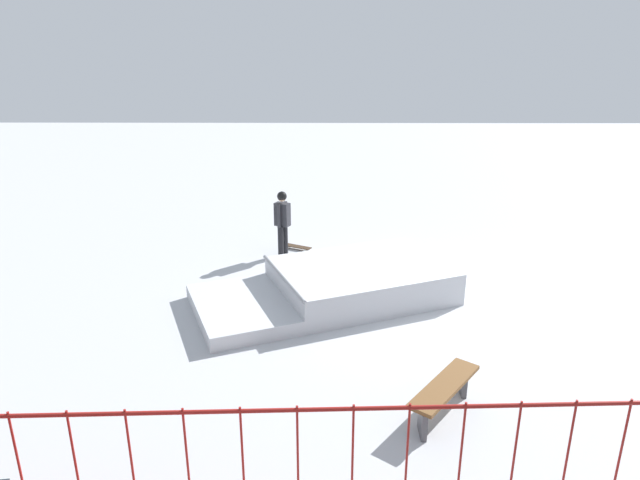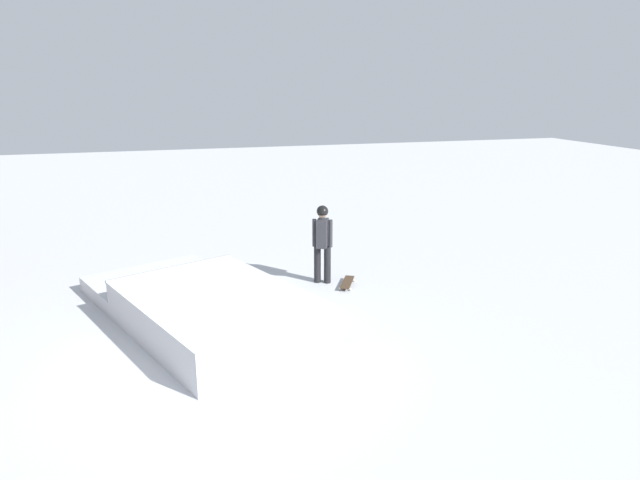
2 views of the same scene
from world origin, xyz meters
TOP-DOWN VIEW (x-y plane):
  - ground_plane at (0.00, 0.00)m, footprint 60.00×60.00m
  - skate_ramp at (1.51, -0.03)m, footprint 5.98×4.45m
  - skater at (2.96, -2.69)m, footprint 0.44×0.40m
  - skateboard at (2.61, -3.14)m, footprint 0.80×0.55m
  - perimeter_fence at (-0.00, 5.88)m, footprint 12.99×0.61m
  - park_bench at (0.08, 3.99)m, footprint 1.30×1.51m

SIDE VIEW (x-z plane):
  - ground_plane at x=0.00m, z-range 0.00..0.00m
  - skateboard at x=2.61m, z-range 0.03..0.12m
  - skate_ramp at x=1.51m, z-range -0.05..0.69m
  - park_bench at x=0.08m, z-range 0.12..0.60m
  - perimeter_fence at x=0.00m, z-range 0.02..1.52m
  - skater at x=2.96m, z-range 0.14..1.87m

